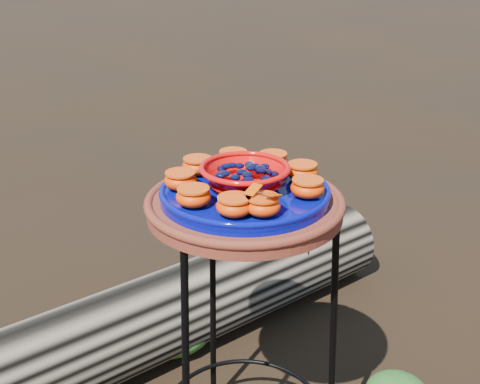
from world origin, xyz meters
name	(u,v)px	position (x,y,z in m)	size (l,w,h in m)	color
plant_stand	(244,347)	(0.00, 0.00, 0.35)	(0.44, 0.44, 0.70)	black
terracotta_saucer	(245,206)	(0.00, 0.00, 0.72)	(0.42, 0.42, 0.03)	#571F10
cobalt_plate	(245,194)	(0.00, 0.00, 0.75)	(0.36, 0.36, 0.02)	#000B52
red_bowl	(245,178)	(0.00, 0.00, 0.78)	(0.18, 0.18, 0.05)	#C20907
glass_gems	(245,161)	(0.00, 0.00, 0.82)	(0.14, 0.14, 0.02)	black
orange_half_0	(263,206)	(-0.02, -0.13, 0.78)	(0.07, 0.07, 0.04)	red
orange_half_1	(307,188)	(0.10, -0.09, 0.78)	(0.07, 0.07, 0.04)	red
orange_half_2	(302,172)	(0.13, -0.01, 0.78)	(0.07, 0.07, 0.04)	red
orange_half_3	(273,161)	(0.11, 0.08, 0.78)	(0.07, 0.07, 0.04)	red
orange_half_4	(233,159)	(0.03, 0.13, 0.78)	(0.07, 0.07, 0.04)	red
orange_half_5	(198,166)	(-0.06, 0.12, 0.78)	(0.07, 0.07, 0.04)	red
orange_half_6	(181,181)	(-0.12, 0.05, 0.78)	(0.07, 0.07, 0.04)	red
orange_half_7	(194,197)	(-0.13, -0.04, 0.78)	(0.07, 0.07, 0.04)	red
orange_half_8	(234,206)	(-0.07, -0.11, 0.78)	(0.07, 0.07, 0.04)	red
butterfly	(263,193)	(-0.02, -0.13, 0.80)	(0.08, 0.05, 0.01)	#CE4200
driftwood_log	(196,301)	(0.06, 0.54, 0.14)	(1.46, 0.38, 0.27)	black
foliage_back	(169,324)	(-0.03, 0.54, 0.07)	(0.29, 0.29, 0.15)	#1D4313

